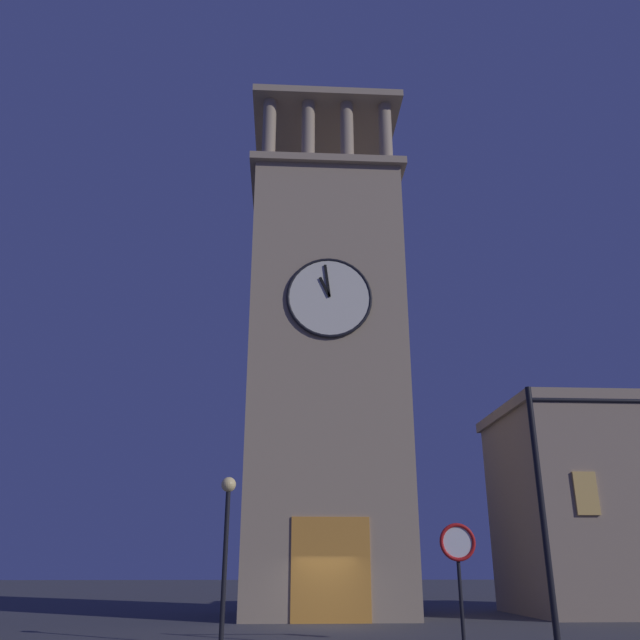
# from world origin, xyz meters

# --- Properties ---
(ground_plane) EXTENTS (200.00, 200.00, 0.00)m
(ground_plane) POSITION_xyz_m (0.00, 0.00, 0.00)
(ground_plane) COLOR #424247
(clocktower) EXTENTS (7.94, 8.72, 29.10)m
(clocktower) POSITION_xyz_m (-0.23, -5.48, 11.24)
(clocktower) COLOR gray
(clocktower) RESTS_ON ground_plane
(traffic_signal_near) EXTENTS (3.67, 0.41, 6.57)m
(traffic_signal_near) POSITION_xyz_m (-5.84, 9.79, 4.37)
(traffic_signal_near) COLOR black
(traffic_signal_near) RESTS_ON ground_plane
(street_lamp) EXTENTS (0.44, 0.44, 4.59)m
(street_lamp) POSITION_xyz_m (3.38, 6.31, 3.25)
(street_lamp) COLOR black
(street_lamp) RESTS_ON ground_plane
(no_horn_sign) EXTENTS (0.78, 0.14, 2.94)m
(no_horn_sign) POSITION_xyz_m (-1.99, 11.92, 2.31)
(no_horn_sign) COLOR black
(no_horn_sign) RESTS_ON ground_plane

